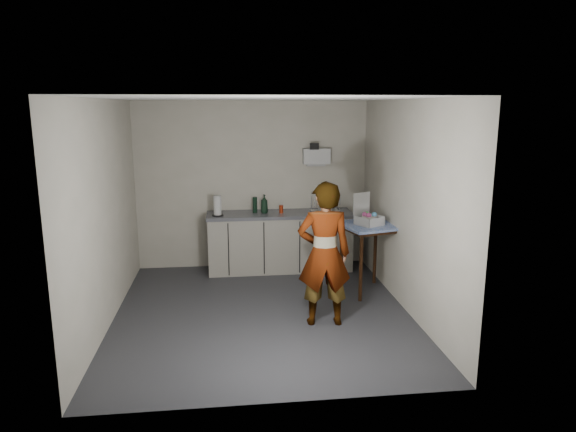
{
  "coord_description": "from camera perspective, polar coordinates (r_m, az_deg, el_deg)",
  "views": [
    {
      "loc": [
        -0.4,
        -5.98,
        2.52
      ],
      "look_at": [
        0.38,
        0.45,
        1.12
      ],
      "focal_mm": 32.0,
      "sensor_mm": 36.0,
      "label": 1
    }
  ],
  "objects": [
    {
      "name": "ceiling",
      "position": [
        6.0,
        -3.13,
        12.86
      ],
      "size": [
        3.6,
        4.0,
        0.01
      ],
      "primitive_type": "cube",
      "color": "white",
      "rests_on": "wall_back"
    },
    {
      "name": "dish_rack",
      "position": [
        7.92,
        4.1,
        0.9
      ],
      "size": [
        0.43,
        0.33,
        0.3
      ],
      "color": "silver",
      "rests_on": "kitchen_counter"
    },
    {
      "name": "side_table",
      "position": [
        7.03,
        9.01,
        -1.87
      ],
      "size": [
        0.91,
        0.91,
        0.96
      ],
      "rotation": [
        0.0,
        0.0,
        0.26
      ],
      "color": "#3D1A0D",
      "rests_on": "ground"
    },
    {
      "name": "kitchen_counter",
      "position": [
        8.0,
        -0.9,
        -3.02
      ],
      "size": [
        2.24,
        0.62,
        0.91
      ],
      "color": "black",
      "rests_on": "ground"
    },
    {
      "name": "dark_bottle",
      "position": [
        7.89,
        -3.69,
        1.25
      ],
      "size": [
        0.07,
        0.07,
        0.24
      ],
      "primitive_type": "cylinder",
      "color": "black",
      "rests_on": "kitchen_counter"
    },
    {
      "name": "bakery_box",
      "position": [
        6.95,
        8.9,
        -0.2
      ],
      "size": [
        0.41,
        0.42,
        0.42
      ],
      "rotation": [
        0.0,
        0.0,
        0.51
      ],
      "color": "silver",
      "rests_on": "side_table"
    },
    {
      "name": "wall_right",
      "position": [
        6.48,
        13.0,
        1.0
      ],
      "size": [
        0.02,
        4.0,
        2.6
      ],
      "primitive_type": "cube",
      "color": "beige",
      "rests_on": "ground"
    },
    {
      "name": "wall_left",
      "position": [
        6.26,
        -19.56,
        0.21
      ],
      "size": [
        0.02,
        4.0,
        2.6
      ],
      "primitive_type": "cube",
      "color": "beige",
      "rests_on": "ground"
    },
    {
      "name": "wall_shelf",
      "position": [
        8.06,
        3.18,
        6.63
      ],
      "size": [
        0.42,
        0.18,
        0.37
      ],
      "color": "silver",
      "rests_on": "ground"
    },
    {
      "name": "ground",
      "position": [
        6.5,
        -2.86,
        -10.66
      ],
      "size": [
        4.0,
        4.0,
        0.0
      ],
      "primitive_type": "plane",
      "color": "#2C2C31",
      "rests_on": "ground"
    },
    {
      "name": "standing_man",
      "position": [
        5.93,
        4.04,
        -4.24
      ],
      "size": [
        0.64,
        0.44,
        1.7
      ],
      "primitive_type": "imported",
      "rotation": [
        0.0,
        0.0,
        3.08
      ],
      "color": "#B2A593",
      "rests_on": "ground"
    },
    {
      "name": "wall_back",
      "position": [
        8.07,
        -3.96,
        3.43
      ],
      "size": [
        3.6,
        0.02,
        2.6
      ],
      "primitive_type": "cube",
      "color": "beige",
      "rests_on": "ground"
    },
    {
      "name": "paper_towel",
      "position": [
        7.71,
        -7.84,
        1.07
      ],
      "size": [
        0.17,
        0.17,
        0.3
      ],
      "color": "black",
      "rests_on": "kitchen_counter"
    },
    {
      "name": "soda_can",
      "position": [
        7.87,
        -0.76,
        0.78
      ],
      "size": [
        0.06,
        0.06,
        0.12
      ],
      "primitive_type": "cylinder",
      "color": "#BA3012",
      "rests_on": "kitchen_counter"
    },
    {
      "name": "soap_bottle",
      "position": [
        7.84,
        -2.65,
        1.35
      ],
      "size": [
        0.13,
        0.14,
        0.29
      ],
      "primitive_type": "imported",
      "rotation": [
        0.0,
        0.0,
        0.25
      ],
      "color": "black",
      "rests_on": "kitchen_counter"
    }
  ]
}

